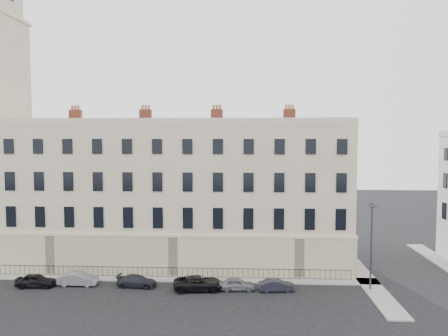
# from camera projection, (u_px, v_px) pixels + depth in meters

# --- Properties ---
(ground) EXTENTS (160.00, 160.00, 0.00)m
(ground) POSITION_uv_depth(u_px,v_px,m) (231.00, 299.00, 37.51)
(ground) COLOR black
(ground) RESTS_ON ground
(terrace) EXTENTS (36.22, 12.22, 17.00)m
(terrace) POSITION_uv_depth(u_px,v_px,m) (182.00, 194.00, 49.20)
(terrace) COLOR beige
(terrace) RESTS_ON ground
(pavement_terrace) EXTENTS (48.00, 2.00, 0.12)m
(pavement_terrace) POSITION_uv_depth(u_px,v_px,m) (131.00, 278.00, 42.98)
(pavement_terrace) COLOR gray
(pavement_terrace) RESTS_ON ground
(pavement_east_return) EXTENTS (2.00, 24.00, 0.12)m
(pavement_east_return) POSITION_uv_depth(u_px,v_px,m) (360.00, 272.00, 44.83)
(pavement_east_return) COLOR gray
(pavement_east_return) RESTS_ON ground
(railings) EXTENTS (35.00, 0.04, 0.96)m
(railings) POSITION_uv_depth(u_px,v_px,m) (172.00, 272.00, 43.15)
(railings) COLOR black
(railings) RESTS_ON ground
(car_a) EXTENTS (3.69, 1.68, 1.23)m
(car_a) POSITION_uv_depth(u_px,v_px,m) (36.00, 280.00, 40.52)
(car_a) COLOR black
(car_a) RESTS_ON ground
(car_b) EXTENTS (3.72, 1.33, 1.22)m
(car_b) POSITION_uv_depth(u_px,v_px,m) (78.00, 279.00, 40.99)
(car_b) COLOR gray
(car_b) RESTS_ON ground
(car_c) EXTENTS (3.84, 1.82, 1.08)m
(car_c) POSITION_uv_depth(u_px,v_px,m) (137.00, 281.00, 40.59)
(car_c) COLOR black
(car_c) RESTS_ON ground
(car_d) EXTENTS (4.83, 2.64, 1.28)m
(car_d) POSITION_uv_depth(u_px,v_px,m) (199.00, 283.00, 39.68)
(car_d) COLOR black
(car_d) RESTS_ON ground
(car_e) EXTENTS (3.38, 1.51, 1.13)m
(car_e) POSITION_uv_depth(u_px,v_px,m) (237.00, 284.00, 39.65)
(car_e) COLOR slate
(car_e) RESTS_ON ground
(car_f) EXTENTS (3.35, 1.48, 1.07)m
(car_f) POSITION_uv_depth(u_px,v_px,m) (277.00, 285.00, 39.42)
(car_f) COLOR #21222C
(car_f) RESTS_ON ground
(streetlamp) EXTENTS (0.58, 1.71, 8.05)m
(streetlamp) POSITION_uv_depth(u_px,v_px,m) (371.00, 242.00, 39.21)
(streetlamp) COLOR #34353A
(streetlamp) RESTS_ON ground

